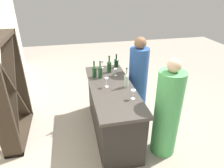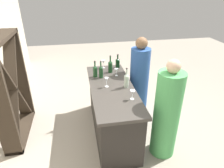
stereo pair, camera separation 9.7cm
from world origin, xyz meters
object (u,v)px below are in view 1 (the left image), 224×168
at_px(wine_rack, 10,91).
at_px(wine_bottle_leftmost_clear_pale, 126,80).
at_px(person_left_guest, 167,113).
at_px(wine_glass_near_right, 102,62).
at_px(wine_bottle_second_right_olive_green, 109,66).
at_px(wine_bottle_center_olive_green, 94,71).
at_px(person_center_guest, 138,80).
at_px(wine_glass_near_left, 133,93).
at_px(wine_glass_far_left, 107,81).
at_px(wine_glass_near_center, 116,71).
at_px(wine_bottle_rightmost_dark_green, 116,63).
at_px(wine_bottle_second_left_olive_green, 100,72).

height_order(wine_rack, wine_bottle_leftmost_clear_pale, wine_rack).
bearing_deg(person_left_guest, wine_glass_near_right, -51.41).
relative_size(wine_bottle_second_right_olive_green, wine_glass_near_right, 2.06).
bearing_deg(wine_bottle_second_right_olive_green, wine_rack, 100.77).
relative_size(wine_bottle_center_olive_green, person_center_guest, 0.19).
bearing_deg(wine_glass_near_right, wine_bottle_leftmost_clear_pale, -164.15).
relative_size(wine_glass_near_left, wine_glass_far_left, 0.90).
xyz_separation_m(wine_bottle_second_right_olive_green, wine_glass_near_left, (-1.04, -0.15, -0.02)).
xyz_separation_m(wine_glass_near_center, wine_glass_near_right, (0.42, 0.19, 0.02)).
relative_size(wine_rack, wine_glass_near_center, 12.95).
bearing_deg(wine_bottle_rightmost_dark_green, wine_bottle_second_right_olive_green, 137.50).
bearing_deg(wine_bottle_second_right_olive_green, wine_glass_near_left, -171.66).
bearing_deg(wine_bottle_second_right_olive_green, wine_bottle_rightmost_dark_green, -42.50).
relative_size(wine_bottle_rightmost_dark_green, wine_glass_near_left, 1.89).
distance_m(wine_glass_near_left, person_center_guest, 1.06).
relative_size(wine_bottle_second_left_olive_green, wine_bottle_center_olive_green, 1.04).
height_order(wine_bottle_second_right_olive_green, wine_bottle_rightmost_dark_green, wine_bottle_second_right_olive_green).
distance_m(wine_rack, person_left_guest, 2.53).
relative_size(wine_bottle_second_left_olive_green, wine_glass_near_left, 2.14).
bearing_deg(wine_glass_near_left, wine_bottle_second_right_olive_green, 8.34).
bearing_deg(wine_bottle_second_left_olive_green, wine_bottle_rightmost_dark_green, -43.72).
relative_size(wine_rack, wine_glass_far_left, 10.81).
bearing_deg(wine_bottle_second_left_olive_green, wine_glass_near_center, -83.21).
bearing_deg(wine_bottle_second_left_olive_green, person_center_guest, -81.90).
relative_size(wine_bottle_center_olive_green, wine_glass_far_left, 1.86).
distance_m(wine_bottle_center_olive_green, wine_glass_far_left, 0.45).
distance_m(wine_rack, wine_bottle_center_olive_green, 1.44).
distance_m(wine_bottle_second_right_olive_green, person_left_guest, 1.42).
bearing_deg(wine_bottle_center_olive_green, wine_glass_near_right, -27.31).
xyz_separation_m(wine_glass_near_left, wine_glass_near_right, (1.28, 0.25, 0.01)).
xyz_separation_m(wine_bottle_second_right_olive_green, wine_bottle_rightmost_dark_green, (0.20, -0.18, -0.02)).
bearing_deg(person_center_guest, wine_glass_near_left, 68.03).
xyz_separation_m(wine_bottle_leftmost_clear_pale, person_center_guest, (0.55, -0.40, -0.31)).
relative_size(wine_glass_near_left, person_left_guest, 0.09).
height_order(wine_bottle_leftmost_clear_pale, wine_bottle_center_olive_green, wine_bottle_leftmost_clear_pale).
relative_size(wine_bottle_second_left_olive_green, person_left_guest, 0.20).
bearing_deg(wine_glass_near_center, wine_bottle_center_olive_green, 87.17).
bearing_deg(wine_glass_near_right, wine_bottle_second_left_olive_green, 166.81).
bearing_deg(person_left_guest, wine_rack, -8.82).
xyz_separation_m(wine_bottle_second_right_olive_green, person_center_guest, (-0.10, -0.56, -0.31)).
height_order(wine_glass_near_left, wine_glass_near_right, wine_glass_near_right).
distance_m(wine_bottle_center_olive_green, person_left_guest, 1.46).
height_order(wine_bottle_center_olive_green, person_center_guest, person_center_guest).
relative_size(wine_bottle_second_left_olive_green, wine_glass_near_center, 2.32).
bearing_deg(person_center_guest, wine_glass_far_left, 35.08).
distance_m(wine_bottle_rightmost_dark_green, wine_glass_near_center, 0.39).
distance_m(wine_bottle_leftmost_clear_pale, wine_bottle_second_right_olive_green, 0.66).
bearing_deg(wine_rack, wine_glass_far_left, -99.06).
xyz_separation_m(wine_bottle_center_olive_green, wine_glass_near_left, (-0.88, -0.46, -0.01)).
relative_size(wine_bottle_leftmost_clear_pale, wine_bottle_second_right_olive_green, 1.01).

